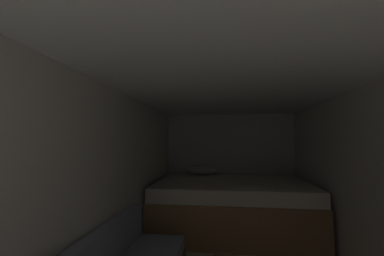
{
  "coord_description": "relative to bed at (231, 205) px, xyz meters",
  "views": [
    {
      "loc": [
        -0.13,
        -0.52,
        1.43
      ],
      "look_at": [
        -0.51,
        2.46,
        1.6
      ],
      "focal_mm": 22.86,
      "sensor_mm": 36.0,
      "label": 1
    }
  ],
  "objects": [
    {
      "name": "wall_back",
      "position": [
        0.01,
        0.93,
        0.59
      ],
      "size": [
        2.62,
        0.05,
        1.99
      ],
      "primitive_type": "cube",
      "color": "silver",
      "rests_on": "ground"
    },
    {
      "name": "wall_left",
      "position": [
        -1.28,
        -1.71,
        0.59
      ],
      "size": [
        0.05,
        5.24,
        1.99
      ],
      "primitive_type": "cube",
      "color": "silver",
      "rests_on": "ground"
    },
    {
      "name": "ceiling_slab",
      "position": [
        0.01,
        -1.71,
        1.61
      ],
      "size": [
        2.62,
        5.24,
        0.05
      ],
      "primitive_type": "cube",
      "color": "white",
      "rests_on": "wall_left"
    },
    {
      "name": "bed",
      "position": [
        0.0,
        0.0,
        0.0
      ],
      "size": [
        2.4,
        1.73,
        0.97
      ],
      "color": "#9E7247",
      "rests_on": "ground"
    }
  ]
}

